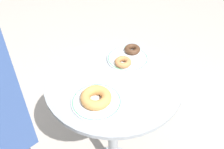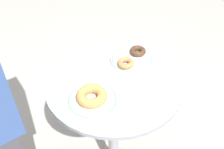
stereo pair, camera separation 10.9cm
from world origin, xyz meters
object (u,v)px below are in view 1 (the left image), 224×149
object	(u,v)px
cafe_table	(113,112)
plate_right	(128,59)
donut_cinnamon	(124,62)
donut_old_fashioned	(97,98)
donut_chocolate	(132,49)
plate_left	(96,101)

from	to	relation	value
cafe_table	plate_right	bearing A→B (deg)	-0.09
plate_right	donut_cinnamon	bearing A→B (deg)	-175.62
cafe_table	donut_old_fashioned	bearing A→B (deg)	-178.55
donut_old_fashioned	donut_chocolate	bearing A→B (deg)	0.98
donut_old_fashioned	donut_cinnamon	size ratio (longest dim) A/B	1.58
donut_chocolate	donut_cinnamon	distance (m)	0.11
plate_left	cafe_table	bearing A→B (deg)	-1.07
donut_old_fashioned	donut_cinnamon	xyz separation A→B (m)	(0.26, -0.00, -0.01)
donut_cinnamon	plate_left	bearing A→B (deg)	178.34
cafe_table	donut_cinnamon	size ratio (longest dim) A/B	9.93
plate_left	plate_right	xyz separation A→B (m)	(0.31, -0.00, -0.00)
donut_chocolate	donut_cinnamon	xyz separation A→B (m)	(-0.11, -0.01, 0.00)
plate_right	donut_chocolate	bearing A→B (deg)	2.64
cafe_table	donut_chocolate	world-z (taller)	donut_chocolate
donut_chocolate	donut_cinnamon	bearing A→B (deg)	-176.49
plate_right	donut_old_fashioned	distance (m)	0.31
donut_old_fashioned	plate_left	bearing A→B (deg)	71.61
plate_right	donut_chocolate	xyz separation A→B (m)	(0.06, 0.00, 0.02)
cafe_table	donut_old_fashioned	distance (m)	0.30
cafe_table	donut_old_fashioned	size ratio (longest dim) A/B	6.26
cafe_table	donut_chocolate	xyz separation A→B (m)	(0.21, 0.00, 0.25)
donut_chocolate	donut_cinnamon	size ratio (longest dim) A/B	1.00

